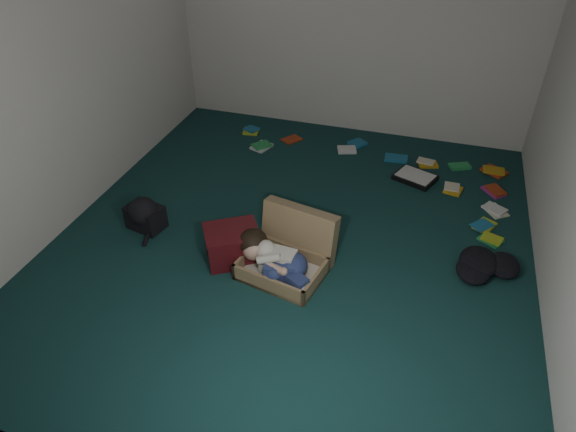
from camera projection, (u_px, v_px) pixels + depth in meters
The scene contains 11 objects.
floor at pixel (293, 239), 4.50m from camera, with size 4.50×4.50×0.00m, color #133736.
wall_back at pixel (355, 17), 5.46m from camera, with size 4.50×4.50×0.00m, color silver.
wall_front at pixel (128, 323), 1.99m from camera, with size 4.50×4.50×0.00m, color silver.
wall_left at pixel (61, 70), 4.21m from camera, with size 4.50×4.50×0.00m, color silver.
suitcase at pixel (289, 253), 4.12m from camera, with size 0.75×0.74×0.47m.
person at pixel (274, 259), 4.00m from camera, with size 0.67×0.43×0.29m.
maroon_bin at pixel (232, 245), 4.19m from camera, with size 0.55×0.52×0.30m.
backpack at pixel (145, 216), 4.56m from camera, with size 0.40×0.32×0.24m, color black, non-canonical shape.
clothing_pile at pixel (487, 263), 4.12m from camera, with size 0.48×0.39×0.15m, color black, non-canonical shape.
paper_tray at pixel (415, 177), 5.27m from camera, with size 0.47×0.42×0.05m.
book_scatter at pixel (401, 171), 5.40m from camera, with size 2.99×1.64×0.02m.
Camera 1 is at (1.00, -3.37, 2.81)m, focal length 32.00 mm.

